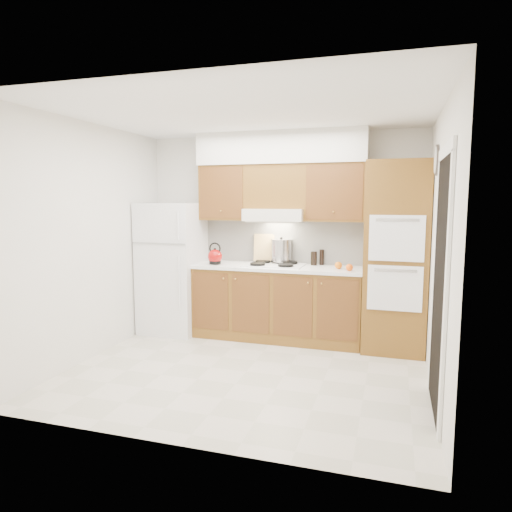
# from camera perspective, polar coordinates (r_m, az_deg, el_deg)

# --- Properties ---
(floor) EXTENTS (3.60, 3.60, 0.00)m
(floor) POSITION_cam_1_polar(r_m,az_deg,el_deg) (4.86, -1.23, -14.24)
(floor) COLOR beige
(floor) RESTS_ON ground
(ceiling) EXTENTS (3.60, 3.60, 0.00)m
(ceiling) POSITION_cam_1_polar(r_m,az_deg,el_deg) (4.60, -1.32, 17.51)
(ceiling) COLOR white
(ceiling) RESTS_ON wall_back
(wall_back) EXTENTS (3.60, 0.02, 2.60)m
(wall_back) POSITION_cam_1_polar(r_m,az_deg,el_deg) (5.99, 3.21, 2.61)
(wall_back) COLOR white
(wall_back) RESTS_ON floor
(wall_left) EXTENTS (0.02, 3.00, 2.60)m
(wall_left) POSITION_cam_1_polar(r_m,az_deg,el_deg) (5.39, -19.78, 1.69)
(wall_left) COLOR white
(wall_left) RESTS_ON floor
(wall_right) EXTENTS (0.02, 3.00, 2.60)m
(wall_right) POSITION_cam_1_polar(r_m,az_deg,el_deg) (4.34, 21.92, 0.39)
(wall_right) COLOR white
(wall_right) RESTS_ON floor
(fridge) EXTENTS (0.75, 0.72, 1.72)m
(fridge) POSITION_cam_1_polar(r_m,az_deg,el_deg) (6.19, -10.36, -1.45)
(fridge) COLOR white
(fridge) RESTS_ON floor
(base_cabinets) EXTENTS (2.11, 0.60, 0.90)m
(base_cabinets) POSITION_cam_1_polar(r_m,az_deg,el_deg) (5.82, 2.69, -5.99)
(base_cabinets) COLOR brown
(base_cabinets) RESTS_ON floor
(countertop) EXTENTS (2.13, 0.62, 0.04)m
(countertop) POSITION_cam_1_polar(r_m,az_deg,el_deg) (5.73, 2.69, -1.43)
(countertop) COLOR white
(countertop) RESTS_ON base_cabinets
(backsplash) EXTENTS (2.11, 0.03, 0.56)m
(backsplash) POSITION_cam_1_polar(r_m,az_deg,el_deg) (5.98, 3.41, 1.82)
(backsplash) COLOR white
(backsplash) RESTS_ON countertop
(oven_cabinet) EXTENTS (0.70, 0.65, 2.20)m
(oven_cabinet) POSITION_cam_1_polar(r_m,az_deg,el_deg) (5.52, 17.06, -0.17)
(oven_cabinet) COLOR brown
(oven_cabinet) RESTS_ON floor
(upper_cab_left) EXTENTS (0.63, 0.33, 0.70)m
(upper_cab_left) POSITION_cam_1_polar(r_m,az_deg,el_deg) (6.02, -3.81, 7.86)
(upper_cab_left) COLOR brown
(upper_cab_left) RESTS_ON wall_back
(upper_cab_right) EXTENTS (0.73, 0.33, 0.70)m
(upper_cab_right) POSITION_cam_1_polar(r_m,az_deg,el_deg) (5.68, 9.94, 7.82)
(upper_cab_right) COLOR brown
(upper_cab_right) RESTS_ON wall_back
(range_hood) EXTENTS (0.75, 0.45, 0.15)m
(range_hood) POSITION_cam_1_polar(r_m,az_deg,el_deg) (5.76, 2.46, 5.17)
(range_hood) COLOR silver
(range_hood) RESTS_ON wall_back
(upper_cab_over_hood) EXTENTS (0.75, 0.33, 0.55)m
(upper_cab_over_hood) POSITION_cam_1_polar(r_m,az_deg,el_deg) (5.82, 2.63, 8.64)
(upper_cab_over_hood) COLOR brown
(upper_cab_over_hood) RESTS_ON range_hood
(soffit) EXTENTS (2.13, 0.36, 0.40)m
(soffit) POSITION_cam_1_polar(r_m,az_deg,el_deg) (5.82, 3.11, 13.32)
(soffit) COLOR silver
(soffit) RESTS_ON wall_back
(cooktop) EXTENTS (0.74, 0.50, 0.01)m
(cooktop) POSITION_cam_1_polar(r_m,az_deg,el_deg) (5.75, 2.26, -1.12)
(cooktop) COLOR white
(cooktop) RESTS_ON countertop
(doorway) EXTENTS (0.02, 0.90, 2.10)m
(doorway) POSITION_cam_1_polar(r_m,az_deg,el_deg) (4.03, 22.00, -3.69)
(doorway) COLOR black
(doorway) RESTS_ON floor
(wall_clock) EXTENTS (0.02, 0.30, 0.30)m
(wall_clock) POSITION_cam_1_polar(r_m,az_deg,el_deg) (4.88, 21.65, 11.09)
(wall_clock) COLOR #3F3833
(wall_clock) RESTS_ON wall_right
(kettle) EXTENTS (0.21, 0.21, 0.18)m
(kettle) POSITION_cam_1_polar(r_m,az_deg,el_deg) (5.84, -5.15, -0.07)
(kettle) COLOR #960C0A
(kettle) RESTS_ON countertop
(cutting_board) EXTENTS (0.28, 0.14, 0.35)m
(cutting_board) POSITION_cam_1_polar(r_m,az_deg,el_deg) (5.98, 1.02, 1.07)
(cutting_board) COLOR tan
(cutting_board) RESTS_ON countertop
(stock_pot) EXTENTS (0.35, 0.35, 0.28)m
(stock_pot) POSITION_cam_1_polar(r_m,az_deg,el_deg) (5.90, 3.17, 0.68)
(stock_pot) COLOR #B1B1B6
(stock_pot) RESTS_ON cooktop
(condiment_a) EXTENTS (0.07, 0.07, 0.20)m
(condiment_a) POSITION_cam_1_polar(r_m,az_deg,el_deg) (5.85, 8.21, -0.15)
(condiment_a) COLOR black
(condiment_a) RESTS_ON countertop
(condiment_b) EXTENTS (0.07, 0.07, 0.17)m
(condiment_b) POSITION_cam_1_polar(r_m,az_deg,el_deg) (5.81, 7.11, -0.30)
(condiment_b) COLOR black
(condiment_b) RESTS_ON countertop
(condiment_c) EXTENTS (0.07, 0.07, 0.18)m
(condiment_c) POSITION_cam_1_polar(r_m,az_deg,el_deg) (5.80, 7.31, -0.29)
(condiment_c) COLOR black
(condiment_c) RESTS_ON countertop
(orange_near) EXTENTS (0.10, 0.10, 0.08)m
(orange_near) POSITION_cam_1_polar(r_m,az_deg,el_deg) (5.41, 11.60, -1.41)
(orange_near) COLOR orange
(orange_near) RESTS_ON countertop
(orange_far) EXTENTS (0.12, 0.12, 0.09)m
(orange_far) POSITION_cam_1_polar(r_m,az_deg,el_deg) (5.54, 10.27, -1.16)
(orange_far) COLOR orange
(orange_far) RESTS_ON countertop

